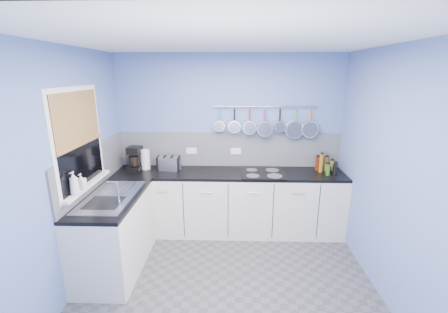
# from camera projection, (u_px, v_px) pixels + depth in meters

# --- Properties ---
(floor) EXTENTS (3.20, 3.00, 0.02)m
(floor) POSITION_uv_depth(u_px,v_px,m) (227.00, 286.00, 3.25)
(floor) COLOR #47474C
(floor) RESTS_ON ground
(ceiling) EXTENTS (3.20, 3.00, 0.02)m
(ceiling) POSITION_uv_depth(u_px,v_px,m) (227.00, 39.00, 2.56)
(ceiling) COLOR white
(ceiling) RESTS_ON ground
(wall_back) EXTENTS (3.20, 0.02, 2.50)m
(wall_back) POSITION_uv_depth(u_px,v_px,m) (229.00, 142.00, 4.36)
(wall_back) COLOR #5971B2
(wall_back) RESTS_ON ground
(wall_front) EXTENTS (3.20, 0.02, 2.50)m
(wall_front) POSITION_uv_depth(u_px,v_px,m) (220.00, 282.00, 1.45)
(wall_front) COLOR #5971B2
(wall_front) RESTS_ON ground
(wall_left) EXTENTS (0.02, 3.00, 2.50)m
(wall_left) POSITION_uv_depth(u_px,v_px,m) (65.00, 176.00, 2.95)
(wall_left) COLOR #5971B2
(wall_left) RESTS_ON ground
(wall_right) EXTENTS (0.02, 3.00, 2.50)m
(wall_right) POSITION_uv_depth(u_px,v_px,m) (394.00, 179.00, 2.86)
(wall_right) COLOR #5971B2
(wall_right) RESTS_ON ground
(backsplash_back) EXTENTS (3.20, 0.02, 0.50)m
(backsplash_back) POSITION_uv_depth(u_px,v_px,m) (229.00, 149.00, 4.36)
(backsplash_back) COLOR gray
(backsplash_back) RESTS_ON wall_back
(backsplash_left) EXTENTS (0.02, 1.80, 0.50)m
(backsplash_left) POSITION_uv_depth(u_px,v_px,m) (95.00, 167.00, 3.56)
(backsplash_left) COLOR gray
(backsplash_left) RESTS_ON wall_left
(cabinet_run_back) EXTENTS (3.20, 0.60, 0.86)m
(cabinet_run_back) POSITION_uv_depth(u_px,v_px,m) (228.00, 203.00, 4.28)
(cabinet_run_back) COLOR silver
(cabinet_run_back) RESTS_ON ground
(worktop_back) EXTENTS (3.20, 0.60, 0.04)m
(worktop_back) POSITION_uv_depth(u_px,v_px,m) (229.00, 173.00, 4.16)
(worktop_back) COLOR black
(worktop_back) RESTS_ON cabinet_run_back
(cabinet_run_left) EXTENTS (0.60, 1.20, 0.86)m
(cabinet_run_left) POSITION_uv_depth(u_px,v_px,m) (115.00, 234.00, 3.45)
(cabinet_run_left) COLOR silver
(cabinet_run_left) RESTS_ON ground
(worktop_left) EXTENTS (0.60, 1.20, 0.04)m
(worktop_left) POSITION_uv_depth(u_px,v_px,m) (111.00, 198.00, 3.33)
(worktop_left) COLOR black
(worktop_left) RESTS_ON cabinet_run_left
(window_frame) EXTENTS (0.01, 1.00, 1.10)m
(window_frame) POSITION_uv_depth(u_px,v_px,m) (79.00, 140.00, 3.16)
(window_frame) COLOR white
(window_frame) RESTS_ON wall_left
(window_glass) EXTENTS (0.01, 0.90, 1.00)m
(window_glass) POSITION_uv_depth(u_px,v_px,m) (80.00, 140.00, 3.16)
(window_glass) COLOR black
(window_glass) RESTS_ON wall_left
(bamboo_blind) EXTENTS (0.01, 0.90, 0.55)m
(bamboo_blind) POSITION_uv_depth(u_px,v_px,m) (77.00, 118.00, 3.10)
(bamboo_blind) COLOR #9E6C49
(bamboo_blind) RESTS_ON wall_left
(window_sill) EXTENTS (0.10, 0.98, 0.03)m
(window_sill) POSITION_uv_depth(u_px,v_px,m) (87.00, 185.00, 3.30)
(window_sill) COLOR white
(window_sill) RESTS_ON wall_left
(sink_unit) EXTENTS (0.50, 0.95, 0.01)m
(sink_unit) POSITION_uv_depth(u_px,v_px,m) (111.00, 196.00, 3.33)
(sink_unit) COLOR silver
(sink_unit) RESTS_ON worktop_left
(mixer_tap) EXTENTS (0.12, 0.08, 0.26)m
(mixer_tap) POSITION_uv_depth(u_px,v_px,m) (118.00, 192.00, 3.11)
(mixer_tap) COLOR silver
(mixer_tap) RESTS_ON worktop_left
(socket_left) EXTENTS (0.15, 0.01, 0.09)m
(socket_left) POSITION_uv_depth(u_px,v_px,m) (191.00, 151.00, 4.37)
(socket_left) COLOR white
(socket_left) RESTS_ON backsplash_back
(socket_right) EXTENTS (0.15, 0.01, 0.09)m
(socket_right) POSITION_uv_depth(u_px,v_px,m) (236.00, 151.00, 4.35)
(socket_right) COLOR white
(socket_right) RESTS_ON backsplash_back
(pot_rail) EXTENTS (1.45, 0.02, 0.02)m
(pot_rail) POSITION_uv_depth(u_px,v_px,m) (265.00, 107.00, 4.14)
(pot_rail) COLOR silver
(pot_rail) RESTS_ON wall_back
(soap_bottle_a) EXTENTS (0.11, 0.11, 0.24)m
(soap_bottle_a) POSITION_uv_depth(u_px,v_px,m) (74.00, 183.00, 2.98)
(soap_bottle_a) COLOR white
(soap_bottle_a) RESTS_ON window_sill
(soap_bottle_b) EXTENTS (0.08, 0.08, 0.17)m
(soap_bottle_b) POSITION_uv_depth(u_px,v_px,m) (81.00, 182.00, 3.12)
(soap_bottle_b) COLOR white
(soap_bottle_b) RESTS_ON window_sill
(paper_towel) EXTENTS (0.13, 0.13, 0.28)m
(paper_towel) POSITION_uv_depth(u_px,v_px,m) (145.00, 159.00, 4.25)
(paper_towel) COLOR white
(paper_towel) RESTS_ON worktop_back
(coffee_maker) EXTENTS (0.22, 0.23, 0.33)m
(coffee_maker) POSITION_uv_depth(u_px,v_px,m) (135.00, 159.00, 4.20)
(coffee_maker) COLOR black
(coffee_maker) RESTS_ON worktop_back
(toaster) EXTENTS (0.31, 0.21, 0.19)m
(toaster) POSITION_uv_depth(u_px,v_px,m) (169.00, 163.00, 4.23)
(toaster) COLOR silver
(toaster) RESTS_ON worktop_back
(canister) EXTENTS (0.10, 0.10, 0.14)m
(canister) POSITION_uv_depth(u_px,v_px,m) (178.00, 165.00, 4.24)
(canister) COLOR silver
(canister) RESTS_ON worktop_back
(hob) EXTENTS (0.60, 0.53, 0.01)m
(hob) POSITION_uv_depth(u_px,v_px,m) (263.00, 173.00, 4.08)
(hob) COLOR black
(hob) RESTS_ON worktop_back
(pan_0) EXTENTS (0.15, 0.10, 0.34)m
(pan_0) POSITION_uv_depth(u_px,v_px,m) (219.00, 119.00, 4.20)
(pan_0) COLOR silver
(pan_0) RESTS_ON pot_rail
(pan_1) EXTENTS (0.18, 0.09, 0.37)m
(pan_1) POSITION_uv_depth(u_px,v_px,m) (234.00, 120.00, 4.19)
(pan_1) COLOR silver
(pan_1) RESTS_ON pot_rail
(pan_2) EXTENTS (0.19, 0.10, 0.38)m
(pan_2) POSITION_uv_depth(u_px,v_px,m) (249.00, 120.00, 4.19)
(pan_2) COLOR silver
(pan_2) RESTS_ON pot_rail
(pan_3) EXTENTS (0.22, 0.11, 0.41)m
(pan_3) POSITION_uv_depth(u_px,v_px,m) (265.00, 121.00, 4.19)
(pan_3) COLOR silver
(pan_3) RESTS_ON pot_rail
(pan_4) EXTENTS (0.16, 0.09, 0.35)m
(pan_4) POSITION_uv_depth(u_px,v_px,m) (280.00, 119.00, 4.17)
(pan_4) COLOR silver
(pan_4) RESTS_ON pot_rail
(pan_5) EXTENTS (0.25, 0.07, 0.44)m
(pan_5) POSITION_uv_depth(u_px,v_px,m) (295.00, 123.00, 4.18)
(pan_5) COLOR silver
(pan_5) RESTS_ON pot_rail
(pan_6) EXTENTS (0.24, 0.08, 0.43)m
(pan_6) POSITION_uv_depth(u_px,v_px,m) (310.00, 122.00, 4.17)
(pan_6) COLOR silver
(pan_6) RESTS_ON pot_rail
(condiment_0) EXTENTS (0.06, 0.06, 0.15)m
(condiment_0) POSITION_uv_depth(u_px,v_px,m) (332.00, 166.00, 4.19)
(condiment_0) COLOR olive
(condiment_0) RESTS_ON worktop_back
(condiment_1) EXTENTS (0.07, 0.07, 0.20)m
(condiment_1) POSITION_uv_depth(u_px,v_px,m) (326.00, 164.00, 4.20)
(condiment_1) COLOR brown
(condiment_1) RESTS_ON worktop_back
(condiment_2) EXTENTS (0.07, 0.07, 0.20)m
(condiment_2) POSITION_uv_depth(u_px,v_px,m) (317.00, 163.00, 4.22)
(condiment_2) COLOR #4C190C
(condiment_2) RESTS_ON worktop_back
(condiment_3) EXTENTS (0.05, 0.05, 0.11)m
(condiment_3) POSITION_uv_depth(u_px,v_px,m) (335.00, 169.00, 4.10)
(condiment_3) COLOR black
(condiment_3) RESTS_ON worktop_back
(condiment_4) EXTENTS (0.07, 0.07, 0.12)m
(condiment_4) POSITION_uv_depth(u_px,v_px,m) (328.00, 168.00, 4.14)
(condiment_4) COLOR #3F721E
(condiment_4) RESTS_ON worktop_back
(condiment_5) EXTENTS (0.06, 0.06, 0.26)m
(condiment_5) POSITION_uv_depth(u_px,v_px,m) (321.00, 163.00, 4.12)
(condiment_5) COLOR #8C5914
(condiment_5) RESTS_ON worktop_back
(condiment_6) EXTENTS (0.06, 0.06, 0.17)m
(condiment_6) POSITION_uv_depth(u_px,v_px,m) (335.00, 169.00, 4.01)
(condiment_6) COLOR black
(condiment_6) RESTS_ON worktop_back
(condiment_7) EXTENTS (0.05, 0.05, 0.15)m
(condiment_7) POSITION_uv_depth(u_px,v_px,m) (328.00, 170.00, 4.00)
(condiment_7) COLOR #265919
(condiment_7) RESTS_ON worktop_back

